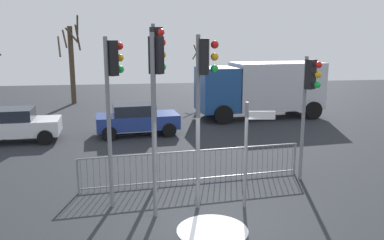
% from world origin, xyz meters
% --- Properties ---
extents(ground_plane, '(60.00, 60.00, 0.00)m').
position_xyz_m(ground_plane, '(0.00, 0.00, 0.00)').
color(ground_plane, '#26282D').
extents(traffic_light_rear_right, '(0.44, 0.49, 3.97)m').
position_xyz_m(traffic_light_rear_right, '(3.56, 2.52, 2.91)').
color(traffic_light_rear_right, slate).
rests_on(traffic_light_rear_right, ground).
extents(traffic_light_mid_right, '(0.49, 0.44, 4.57)m').
position_xyz_m(traffic_light_mid_right, '(-2.37, 1.40, 3.35)').
color(traffic_light_mid_right, slate).
rests_on(traffic_light_mid_right, ground).
extents(traffic_light_mid_left, '(0.45, 0.48, 4.67)m').
position_xyz_m(traffic_light_mid_left, '(-1.26, 0.65, 3.42)').
color(traffic_light_mid_left, slate).
rests_on(traffic_light_mid_left, ground).
extents(traffic_light_rear_left, '(0.42, 0.51, 4.93)m').
position_xyz_m(traffic_light_rear_left, '(-1.14, 2.67, 3.60)').
color(traffic_light_rear_left, slate).
rests_on(traffic_light_rear_left, ground).
extents(traffic_light_foreground_right, '(0.56, 0.36, 4.62)m').
position_xyz_m(traffic_light_foreground_right, '(-0.04, 0.88, 3.38)').
color(traffic_light_foreground_right, slate).
rests_on(traffic_light_foreground_right, ground).
extents(direction_sign_post, '(0.79, 0.16, 2.90)m').
position_xyz_m(direction_sign_post, '(1.15, 0.76, 1.63)').
color(direction_sign_post, slate).
rests_on(direction_sign_post, ground).
extents(pedestrian_guard_railing, '(7.07, 0.83, 1.07)m').
position_xyz_m(pedestrian_guard_railing, '(-0.02, 2.77, 0.55)').
color(pedestrian_guard_railing, slate).
rests_on(pedestrian_guard_railing, ground).
extents(car_blue_mid, '(3.96, 2.26, 1.47)m').
position_xyz_m(car_blue_mid, '(-1.75, 9.47, 0.77)').
color(car_blue_mid, navy).
rests_on(car_blue_mid, ground).
extents(car_white_trailing, '(3.90, 2.13, 1.47)m').
position_xyz_m(car_white_trailing, '(-7.09, 8.93, 0.77)').
color(car_white_trailing, silver).
rests_on(car_white_trailing, ground).
extents(delivery_truck, '(7.26, 3.35, 3.10)m').
position_xyz_m(delivery_truck, '(5.27, 12.59, 1.74)').
color(delivery_truck, silver).
rests_on(delivery_truck, ground).
extents(bare_tree_left, '(1.48, 1.52, 3.94)m').
position_xyz_m(bare_tree_left, '(3.08, 19.41, 2.06)').
color(bare_tree_left, '#473828').
rests_on(bare_tree_left, ground).
extents(bare_tree_centre, '(1.61, 1.58, 5.91)m').
position_xyz_m(bare_tree_centre, '(-5.96, 19.03, 2.91)').
color(bare_tree_centre, '#473828').
rests_on(bare_tree_centre, ground).
extents(snow_patch_kerb, '(1.73, 1.73, 0.01)m').
position_xyz_m(snow_patch_kerb, '(-0.04, -0.46, 0.01)').
color(snow_patch_kerb, white).
rests_on(snow_patch_kerb, ground).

